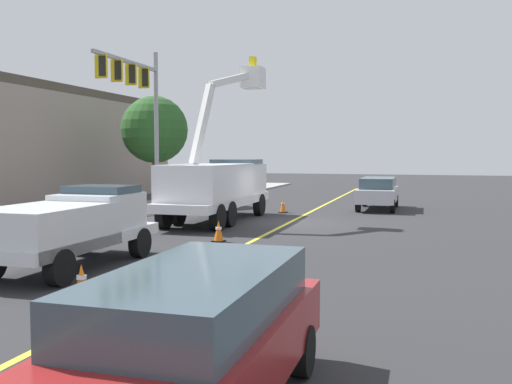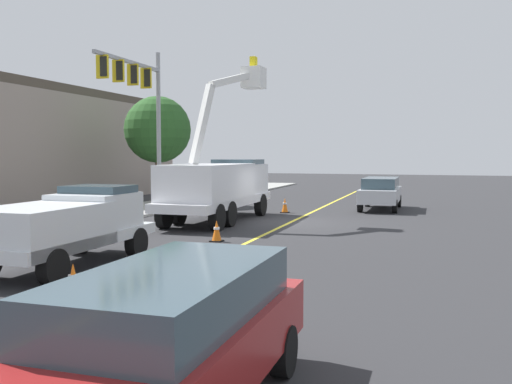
{
  "view_description": "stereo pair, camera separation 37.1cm",
  "coord_description": "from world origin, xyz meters",
  "px_view_note": "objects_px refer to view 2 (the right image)",
  "views": [
    {
      "loc": [
        -23.51,
        -6.06,
        2.94
      ],
      "look_at": [
        -1.71,
        1.0,
        1.4
      ],
      "focal_mm": 39.59,
      "sensor_mm": 36.0,
      "label": 1
    },
    {
      "loc": [
        -23.39,
        -6.41,
        2.94
      ],
      "look_at": [
        -1.71,
        1.0,
        1.4
      ],
      "focal_mm": 39.59,
      "sensor_mm": 36.0,
      "label": 2
    }
  ],
  "objects_px": {
    "utility_bucket_truck": "(219,184)",
    "traffic_signal_mast": "(140,96)",
    "passing_minivan": "(381,191)",
    "traffic_cone_mid_front": "(217,231)",
    "traffic_cone_leading": "(73,281)",
    "service_pickup_truck": "(67,225)",
    "trailing_sedan": "(171,334)",
    "traffic_cone_mid_rear": "(285,205)"
  },
  "relations": [
    {
      "from": "utility_bucket_truck",
      "to": "traffic_signal_mast",
      "type": "bearing_deg",
      "value": 73.16
    },
    {
      "from": "passing_minivan",
      "to": "traffic_cone_mid_front",
      "type": "xyz_separation_m",
      "value": [
        -12.95,
        3.96,
        -0.62
      ]
    },
    {
      "from": "utility_bucket_truck",
      "to": "traffic_cone_leading",
      "type": "xyz_separation_m",
      "value": [
        -13.26,
        -2.32,
        -1.26
      ]
    },
    {
      "from": "service_pickup_truck",
      "to": "passing_minivan",
      "type": "distance_m",
      "value": 19.18
    },
    {
      "from": "trailing_sedan",
      "to": "traffic_signal_mast",
      "type": "distance_m",
      "value": 22.44
    },
    {
      "from": "traffic_cone_leading",
      "to": "passing_minivan",
      "type": "bearing_deg",
      "value": -10.35
    },
    {
      "from": "service_pickup_truck",
      "to": "passing_minivan",
      "type": "bearing_deg",
      "value": -17.98
    },
    {
      "from": "trailing_sedan",
      "to": "service_pickup_truck",
      "type": "bearing_deg",
      "value": 44.05
    },
    {
      "from": "traffic_cone_mid_rear",
      "to": "traffic_signal_mast",
      "type": "height_order",
      "value": "traffic_signal_mast"
    },
    {
      "from": "service_pickup_truck",
      "to": "trailing_sedan",
      "type": "height_order",
      "value": "service_pickup_truck"
    },
    {
      "from": "service_pickup_truck",
      "to": "traffic_cone_mid_rear",
      "type": "xyz_separation_m",
      "value": [
        15.07,
        -1.55,
        -0.75
      ]
    },
    {
      "from": "utility_bucket_truck",
      "to": "passing_minivan",
      "type": "distance_m",
      "value": 9.77
    },
    {
      "from": "passing_minivan",
      "to": "traffic_cone_mid_front",
      "type": "relative_size",
      "value": 6.72
    },
    {
      "from": "traffic_cone_mid_front",
      "to": "traffic_cone_mid_rear",
      "type": "bearing_deg",
      "value": 2.37
    },
    {
      "from": "service_pickup_truck",
      "to": "trailing_sedan",
      "type": "xyz_separation_m",
      "value": [
        -6.69,
        -6.47,
        -0.15
      ]
    },
    {
      "from": "traffic_cone_mid_front",
      "to": "traffic_signal_mast",
      "type": "xyz_separation_m",
      "value": [
        6.79,
        6.84,
        5.4
      ]
    },
    {
      "from": "utility_bucket_truck",
      "to": "traffic_cone_leading",
      "type": "relative_size",
      "value": 11.37
    },
    {
      "from": "traffic_cone_leading",
      "to": "traffic_cone_mid_front",
      "type": "height_order",
      "value": "traffic_cone_leading"
    },
    {
      "from": "traffic_signal_mast",
      "to": "traffic_cone_leading",
      "type": "bearing_deg",
      "value": -154.51
    },
    {
      "from": "utility_bucket_truck",
      "to": "passing_minivan",
      "type": "height_order",
      "value": "utility_bucket_truck"
    },
    {
      "from": "trailing_sedan",
      "to": "traffic_cone_leading",
      "type": "bearing_deg",
      "value": 46.74
    },
    {
      "from": "utility_bucket_truck",
      "to": "traffic_cone_mid_rear",
      "type": "height_order",
      "value": "utility_bucket_truck"
    },
    {
      "from": "traffic_cone_leading",
      "to": "utility_bucket_truck",
      "type": "bearing_deg",
      "value": 9.93
    },
    {
      "from": "service_pickup_truck",
      "to": "trailing_sedan",
      "type": "distance_m",
      "value": 9.3
    },
    {
      "from": "utility_bucket_truck",
      "to": "passing_minivan",
      "type": "relative_size",
      "value": 1.7
    },
    {
      "from": "trailing_sedan",
      "to": "traffic_cone_leading",
      "type": "height_order",
      "value": "trailing_sedan"
    },
    {
      "from": "utility_bucket_truck",
      "to": "traffic_cone_mid_front",
      "type": "xyz_separation_m",
      "value": [
        -5.37,
        -2.16,
        -1.26
      ]
    },
    {
      "from": "traffic_signal_mast",
      "to": "passing_minivan",
      "type": "bearing_deg",
      "value": -60.28
    },
    {
      "from": "passing_minivan",
      "to": "traffic_cone_mid_rear",
      "type": "relative_size",
      "value": 6.47
    },
    {
      "from": "utility_bucket_truck",
      "to": "traffic_cone_mid_rear",
      "type": "xyz_separation_m",
      "value": [
        4.4,
        -1.76,
        -1.25
      ]
    },
    {
      "from": "utility_bucket_truck",
      "to": "traffic_cone_mid_front",
      "type": "bearing_deg",
      "value": -158.08
    },
    {
      "from": "service_pickup_truck",
      "to": "traffic_cone_mid_front",
      "type": "bearing_deg",
      "value": -20.3
    },
    {
      "from": "traffic_cone_mid_rear",
      "to": "traffic_cone_leading",
      "type": "bearing_deg",
      "value": -178.18
    },
    {
      "from": "trailing_sedan",
      "to": "utility_bucket_truck",
      "type": "bearing_deg",
      "value": 21.03
    },
    {
      "from": "passing_minivan",
      "to": "trailing_sedan",
      "type": "bearing_deg",
      "value": -178.75
    },
    {
      "from": "traffic_cone_mid_rear",
      "to": "trailing_sedan",
      "type": "bearing_deg",
      "value": -167.27
    },
    {
      "from": "traffic_signal_mast",
      "to": "traffic_cone_mid_front",
      "type": "bearing_deg",
      "value": -134.79
    },
    {
      "from": "utility_bucket_truck",
      "to": "passing_minivan",
      "type": "bearing_deg",
      "value": -38.95
    },
    {
      "from": "trailing_sedan",
      "to": "traffic_cone_mid_rear",
      "type": "distance_m",
      "value": 22.31
    },
    {
      "from": "utility_bucket_truck",
      "to": "traffic_cone_leading",
      "type": "bearing_deg",
      "value": -170.07
    },
    {
      "from": "service_pickup_truck",
      "to": "utility_bucket_truck",
      "type": "bearing_deg",
      "value": 1.09
    },
    {
      "from": "service_pickup_truck",
      "to": "traffic_signal_mast",
      "type": "xyz_separation_m",
      "value": [
        12.08,
        4.88,
        4.64
      ]
    }
  ]
}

